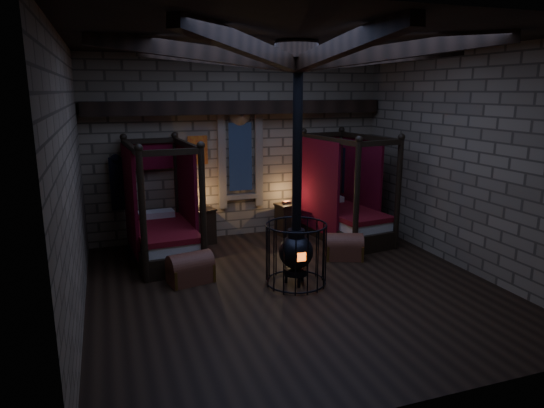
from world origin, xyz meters
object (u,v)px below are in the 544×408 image
object	(u,v)px
trunk_right	(344,247)
trunk_left	(190,269)
bed_left	(163,231)
stove	(296,249)
bed_right	(344,213)

from	to	relation	value
trunk_right	trunk_left	bearing A→B (deg)	-155.32
trunk_left	trunk_right	distance (m)	3.25
bed_left	stove	world-z (taller)	stove
bed_left	trunk_right	bearing A→B (deg)	-23.61
bed_right	trunk_left	distance (m)	4.24
bed_right	bed_left	bearing A→B (deg)	173.47
trunk_right	stove	xyz separation A→B (m)	(-1.45, -0.92, 0.41)
bed_left	stove	xyz separation A→B (m)	(2.09, -2.18, 0.06)
bed_left	stove	size ratio (longest dim) A/B	0.60
bed_left	stove	distance (m)	3.02
bed_left	trunk_right	distance (m)	3.77
bed_right	trunk_right	xyz separation A→B (m)	(-0.68, -1.33, -0.35)
bed_left	bed_right	size ratio (longest dim) A/B	0.98
trunk_left	stove	size ratio (longest dim) A/B	0.22
trunk_left	stove	bearing A→B (deg)	-33.53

